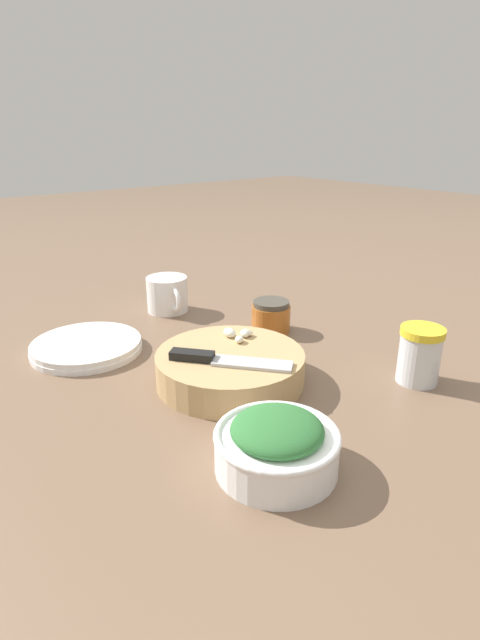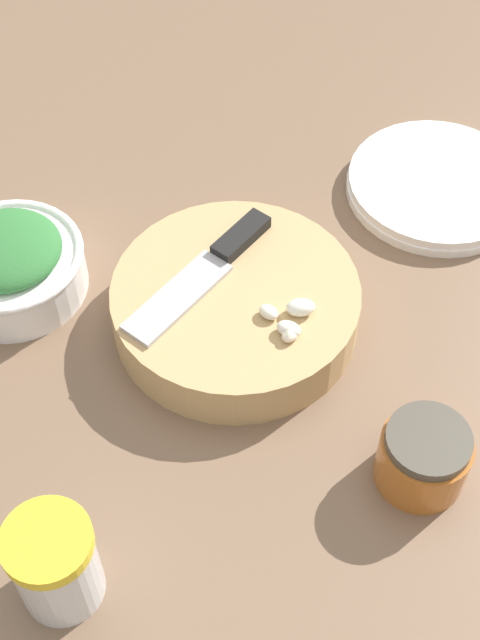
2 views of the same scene
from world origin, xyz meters
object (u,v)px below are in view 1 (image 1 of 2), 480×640
garlic_cloves (238,334)px  honey_jar (271,316)px  cutting_board (230,367)px  coffee_mug (168,294)px  chef_knife (223,360)px  spice_jar (420,355)px  plate_stack (87,346)px  herb_bowl (277,444)px

garlic_cloves → honey_jar: 0.16m
cutting_board → coffee_mug: 0.35m
chef_knife → honey_jar: same height
garlic_cloves → coffee_mug: (-0.30, 0.04, -0.02)m
chef_knife → spice_jar: bearing=108.1°
honey_jar → garlic_cloves: bearing=-61.7°
garlic_cloves → plate_stack: bearing=-139.2°
herb_bowl → honey_jar: (-0.32, 0.28, -0.00)m
herb_bowl → plate_stack: 0.45m
chef_knife → plate_stack: chef_knife is taller
garlic_cloves → herb_bowl: bearing=-29.6°
cutting_board → garlic_cloves: 0.07m
plate_stack → chef_knife: bearing=21.0°
spice_jar → garlic_cloves: bearing=-141.3°
cutting_board → garlic_cloves: garlic_cloves is taller
cutting_board → coffee_mug: (-0.34, 0.09, 0.01)m
cutting_board → coffee_mug: coffee_mug is taller
spice_jar → coffee_mug: 0.54m
chef_knife → spice_jar: spice_jar is taller
garlic_cloves → herb_bowl: 0.28m
herb_bowl → plate_stack: bearing=-174.8°
chef_knife → garlic_cloves: garlic_cloves is taller
cutting_board → plate_stack: (-0.25, -0.13, -0.01)m
garlic_cloves → plate_stack: 0.28m
cutting_board → spice_jar: size_ratio=2.56×
cutting_board → coffee_mug: size_ratio=1.99×
garlic_cloves → coffee_mug: bearing=171.6°
chef_knife → spice_jar: 0.30m
garlic_cloves → herb_bowl: size_ratio=0.37×
plate_stack → honey_jar: honey_jar is taller
herb_bowl → chef_knife: bearing=161.6°
cutting_board → honey_jar: honey_jar is taller
coffee_mug → honey_jar: bearing=23.8°
spice_jar → herb_bowl: bearing=-86.4°
coffee_mug → honey_jar: (0.22, 0.10, -0.01)m
coffee_mug → honey_jar: 0.24m
coffee_mug → plate_stack: bearing=-67.7°
chef_knife → honey_jar: size_ratio=2.11×
chef_knife → honey_jar: 0.26m
plate_stack → herb_bowl: bearing=5.2°
spice_jar → plate_stack: (-0.43, -0.36, -0.04)m
herb_bowl → coffee_mug: bearing=161.4°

